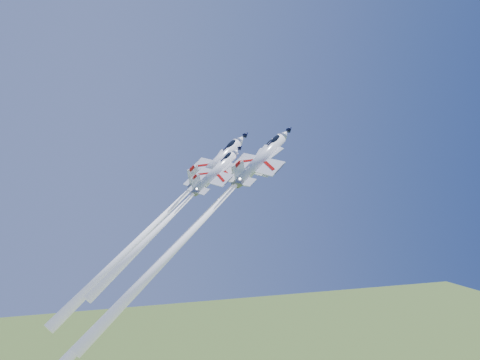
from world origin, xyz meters
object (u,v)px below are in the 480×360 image
object	(u,v)px
jet_lead	(182,239)
jet_right	(204,218)
jet_left	(166,213)
jet_slot	(176,211)

from	to	relation	value
jet_lead	jet_right	bearing A→B (deg)	6.90
jet_lead	jet_left	bearing A→B (deg)	171.38
jet_right	jet_slot	distance (m)	5.35
jet_left	jet_slot	size ratio (longest dim) A/B	1.34
jet_lead	jet_left	xyz separation A→B (m)	(-1.86, 5.49, 4.17)
jet_lead	jet_left	size ratio (longest dim) A/B	1.26
jet_left	jet_slot	world-z (taller)	jet_left
jet_lead	jet_slot	distance (m)	5.30
jet_right	jet_slot	xyz separation A→B (m)	(-4.15, 3.18, 1.13)
jet_lead	jet_left	world-z (taller)	jet_left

